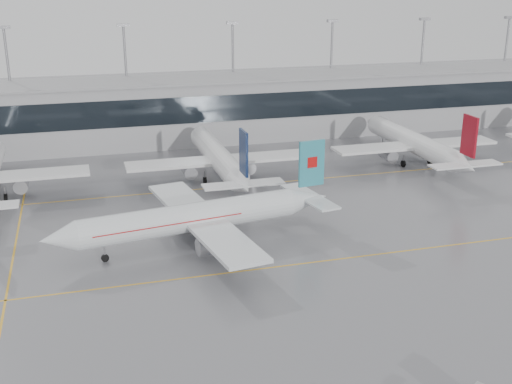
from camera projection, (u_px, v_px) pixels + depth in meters
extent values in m
plane|color=slate|center=(285.00, 266.00, 73.08)|extent=(320.00, 320.00, 0.00)
cube|color=gold|center=(285.00, 266.00, 73.08)|extent=(120.00, 0.25, 0.01)
cube|color=gold|center=(224.00, 187.00, 100.41)|extent=(120.00, 0.25, 0.01)
cube|color=gold|center=(15.00, 244.00, 78.93)|extent=(0.25, 60.00, 0.01)
cube|color=#939396|center=(187.00, 110.00, 127.65)|extent=(180.00, 15.00, 12.00)
cube|color=black|center=(194.00, 110.00, 120.29)|extent=(180.00, 0.20, 5.00)
cube|color=gray|center=(186.00, 79.00, 125.67)|extent=(182.00, 16.00, 0.40)
cylinder|color=gray|center=(11.00, 88.00, 122.93)|extent=(0.50, 0.50, 22.00)
cube|color=gray|center=(3.00, 27.00, 119.31)|extent=(2.40, 1.00, 0.60)
cylinder|color=gray|center=(127.00, 83.00, 128.65)|extent=(0.50, 0.50, 22.00)
cube|color=gray|center=(123.00, 25.00, 125.04)|extent=(2.40, 1.00, 0.60)
cylinder|color=gray|center=(233.00, 78.00, 134.38)|extent=(0.50, 0.50, 22.00)
cube|color=gray|center=(232.00, 23.00, 130.77)|extent=(2.40, 1.00, 0.60)
cylinder|color=gray|center=(331.00, 74.00, 140.10)|extent=(0.50, 0.50, 22.00)
cube|color=gray|center=(333.00, 21.00, 136.49)|extent=(2.40, 1.00, 0.60)
cylinder|color=gray|center=(421.00, 70.00, 145.83)|extent=(0.50, 0.50, 22.00)
cube|color=gray|center=(425.00, 19.00, 142.22)|extent=(2.40, 1.00, 0.60)
cylinder|color=gray|center=(504.00, 67.00, 151.56)|extent=(0.50, 0.50, 22.00)
cube|color=gray|center=(510.00, 17.00, 147.94)|extent=(2.40, 1.00, 0.60)
cylinder|color=silver|center=(190.00, 218.00, 77.16)|extent=(27.16, 7.73, 3.53)
cone|color=silver|center=(58.00, 239.00, 70.97)|extent=(4.51, 4.12, 3.53)
cone|color=silver|center=(308.00, 199.00, 83.67)|extent=(6.09, 4.37, 3.53)
cube|color=silver|center=(202.00, 219.00, 77.89)|extent=(9.53, 29.61, 0.45)
cube|color=silver|center=(309.00, 197.00, 83.66)|extent=(4.53, 11.53, 0.25)
cube|color=teal|center=(312.00, 163.00, 82.31)|extent=(3.61, 0.91, 6.03)
cylinder|color=#92939A|center=(213.00, 245.00, 74.05)|extent=(3.89, 2.64, 2.10)
cylinder|color=#92939A|center=(185.00, 218.00, 82.29)|extent=(3.89, 2.64, 2.10)
cylinder|color=gray|center=(105.00, 252.00, 73.78)|extent=(0.20, 0.20, 1.52)
cylinder|color=black|center=(105.00, 258.00, 74.02)|extent=(0.94, 0.44, 0.90)
cylinder|color=gray|center=(218.00, 241.00, 76.70)|extent=(0.24, 0.24, 1.52)
cylinder|color=black|center=(218.00, 246.00, 76.95)|extent=(1.16, 0.62, 1.10)
cylinder|color=gray|center=(202.00, 226.00, 81.17)|extent=(0.24, 0.24, 1.52)
cylinder|color=black|center=(203.00, 232.00, 81.41)|extent=(1.16, 0.62, 1.10)
cube|color=#B70F0F|center=(312.00, 162.00, 82.25)|extent=(1.45, 0.66, 1.40)
cube|color=#B70F0F|center=(166.00, 220.00, 75.90)|extent=(18.34, 6.36, 0.12)
cylinder|color=#92939A|center=(21.00, 184.00, 95.59)|extent=(2.10, 3.60, 2.10)
cylinder|color=gray|center=(5.00, 192.00, 93.83)|extent=(0.24, 0.24, 1.56)
cylinder|color=black|center=(6.00, 197.00, 94.08)|extent=(0.45, 1.10, 1.10)
cylinder|color=silver|center=(217.00, 155.00, 103.75)|extent=(3.59, 27.36, 3.59)
cone|color=silver|center=(198.00, 134.00, 118.04)|extent=(3.59, 4.00, 3.59)
cone|color=silver|center=(243.00, 186.00, 88.74)|extent=(3.59, 5.60, 3.59)
cube|color=silver|center=(219.00, 160.00, 102.51)|extent=(29.64, 5.00, 0.45)
cube|color=silver|center=(243.00, 184.00, 88.46)|extent=(11.40, 2.80, 0.25)
cube|color=#0D1B3E|center=(244.00, 153.00, 86.82)|extent=(0.35, 3.60, 6.12)
cylinder|color=#92939A|center=(189.00, 171.00, 102.20)|extent=(2.10, 3.60, 2.10)
cylinder|color=#92939A|center=(247.00, 166.00, 104.70)|extent=(2.10, 3.60, 2.10)
cylinder|color=gray|center=(204.00, 154.00, 114.30)|extent=(0.20, 0.20, 1.56)
cylinder|color=black|center=(204.00, 158.00, 114.55)|extent=(0.30, 0.90, 0.90)
cylinder|color=gray|center=(205.00, 176.00, 101.59)|extent=(0.24, 0.24, 1.56)
cylinder|color=black|center=(205.00, 180.00, 101.84)|extent=(0.45, 1.10, 1.10)
cylinder|color=gray|center=(237.00, 173.00, 102.94)|extent=(0.24, 0.24, 1.56)
cylinder|color=black|center=(237.00, 178.00, 103.19)|extent=(0.45, 1.10, 1.10)
cylinder|color=silver|center=(411.00, 141.00, 112.86)|extent=(3.59, 27.36, 3.59)
cone|color=silver|center=(372.00, 122.00, 127.15)|extent=(3.59, 4.00, 3.59)
cone|color=silver|center=(464.00, 166.00, 97.85)|extent=(3.59, 5.60, 3.59)
cube|color=silver|center=(415.00, 145.00, 111.62)|extent=(29.64, 5.00, 0.45)
cube|color=silver|center=(465.00, 165.00, 97.57)|extent=(11.40, 2.80, 0.25)
cube|color=maroon|center=(469.00, 136.00, 95.93)|extent=(0.35, 3.60, 6.12)
cylinder|color=#92939A|center=(388.00, 155.00, 111.31)|extent=(2.10, 3.60, 2.10)
cylinder|color=#92939A|center=(437.00, 151.00, 113.81)|extent=(2.10, 3.60, 2.10)
cylinder|color=gray|center=(383.00, 141.00, 123.41)|extent=(0.20, 0.20, 1.56)
cylinder|color=black|center=(382.00, 145.00, 123.66)|extent=(0.30, 0.90, 0.90)
cylinder|color=gray|center=(404.00, 159.00, 110.70)|extent=(0.24, 0.24, 1.56)
cylinder|color=black|center=(403.00, 164.00, 110.95)|extent=(0.45, 1.10, 1.10)
cylinder|color=gray|center=(430.00, 157.00, 112.05)|extent=(0.24, 0.24, 1.56)
cylinder|color=black|center=(430.00, 161.00, 112.30)|extent=(0.45, 1.10, 1.10)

